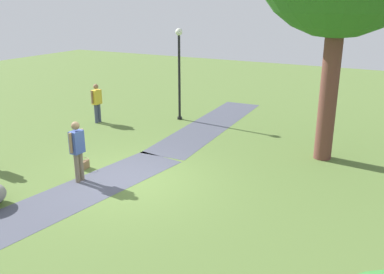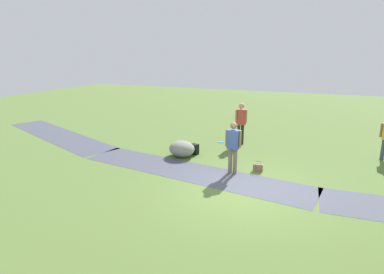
% 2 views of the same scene
% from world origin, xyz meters
% --- Properties ---
extents(ground_plane, '(48.00, 48.00, 0.00)m').
position_xyz_m(ground_plane, '(0.00, 0.00, 0.00)').
color(ground_plane, '#567135').
extents(footpath_segment_near, '(8.07, 2.00, 0.01)m').
position_xyz_m(footpath_segment_near, '(-6.00, -0.45, 0.00)').
color(footpath_segment_near, '#464957').
rests_on(footpath_segment_near, ground).
extents(footpath_segment_mid, '(8.15, 2.73, 0.01)m').
position_xyz_m(footpath_segment_mid, '(1.95, -0.83, 0.00)').
color(footpath_segment_mid, '#464957').
rests_on(footpath_segment_mid, ground).
extents(lamp_post, '(0.28, 0.28, 3.70)m').
position_xyz_m(lamp_post, '(-6.12, -1.96, 2.28)').
color(lamp_post, black).
rests_on(lamp_post, ground).
extents(woman_with_handbag, '(0.52, 0.24, 1.70)m').
position_xyz_m(woman_with_handbag, '(0.65, -1.22, 0.99)').
color(woman_with_handbag, '#756953').
rests_on(woman_with_handbag, ground).
extents(passerby_on_path, '(0.51, 0.30, 1.58)m').
position_xyz_m(passerby_on_path, '(-4.12, -4.64, 0.91)').
color(passerby_on_path, '#404863').
rests_on(passerby_on_path, ground).
extents(handbag_on_grass, '(0.33, 0.30, 0.31)m').
position_xyz_m(handbag_on_grass, '(-0.08, -1.72, 0.14)').
color(handbag_on_grass, '#866343').
rests_on(handbag_on_grass, ground).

